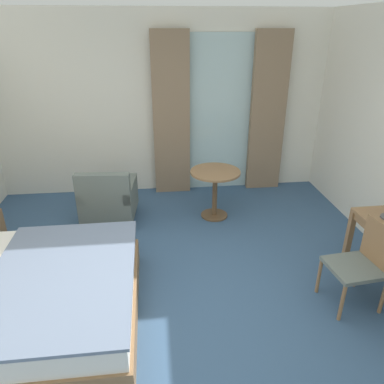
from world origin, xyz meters
name	(u,v)px	position (x,y,z in m)	size (l,w,h in m)	color
ground	(177,311)	(0.00, 0.00, -0.05)	(5.83, 6.50, 0.10)	#38567A
wall_back	(162,105)	(0.00, 2.99, 1.40)	(5.43, 0.12, 2.80)	white
balcony_glass_door	(219,116)	(0.91, 2.91, 1.23)	(1.10, 0.02, 2.46)	silver
curtain_panel_left	(171,117)	(0.14, 2.81, 1.26)	(0.57, 0.10, 2.51)	#897056
curtain_panel_right	(268,114)	(1.68, 2.81, 1.26)	(0.56, 0.10, 2.51)	#897056
bed	(21,298)	(-1.43, -0.04, 0.28)	(2.02, 1.88, 1.10)	olive
desk_chair	(363,261)	(1.80, -0.10, 0.49)	(0.52, 0.49, 0.87)	slate
armchair_by_window	(109,200)	(-0.81, 1.86, 0.33)	(0.77, 0.83, 0.83)	slate
round_cafe_table	(215,183)	(0.68, 1.84, 0.52)	(0.70, 0.70, 0.71)	olive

